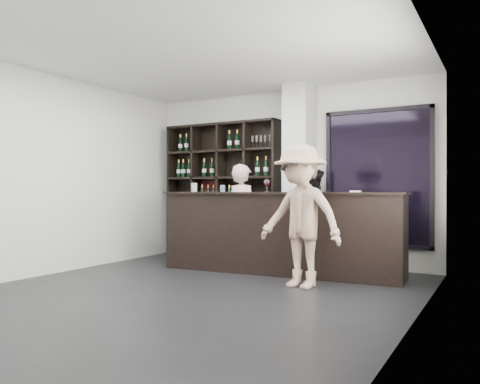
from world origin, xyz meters
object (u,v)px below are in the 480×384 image
Objects in this scene: taster_pink at (242,216)px; taster_black at (312,218)px; tasting_counter at (279,232)px; wine_shelf at (222,191)px; customer at (301,216)px.

taster_black is at bearing -135.24° from taster_pink.
tasting_counter is at bearing 89.50° from taster_black.
taster_black is at bearing -5.36° from wine_shelf.
wine_shelf is 1.81m from taster_black.
wine_shelf is 1.16m from taster_pink.
tasting_counter is at bearing 141.29° from customer.
customer is (2.15, -1.59, -0.31)m from wine_shelf.
customer is at bearing 161.04° from taster_pink.
tasting_counter is 2.23× the size of taster_pink.
taster_pink is 0.91× the size of customer.
taster_black is at bearing 116.71° from customer.
wine_shelf is 1.34× the size of customer.
taster_pink is (-0.68, 0.10, 0.21)m from tasting_counter.
taster_black is 1.49m from customer.
taster_black is at bearing 64.24° from tasting_counter.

